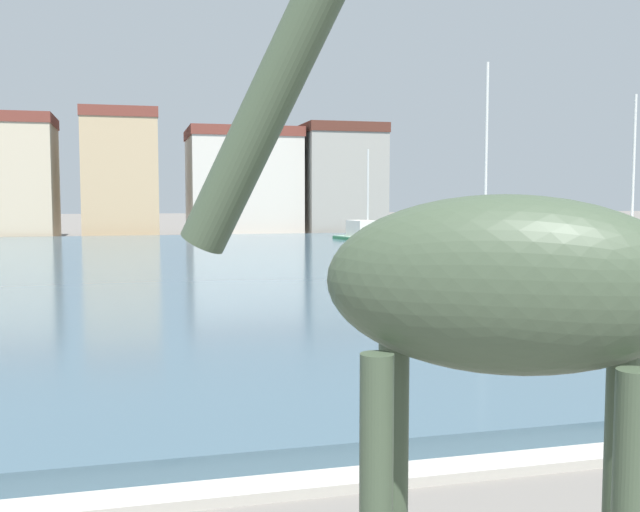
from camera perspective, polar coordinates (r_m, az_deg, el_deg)
harbor_water at (r=32.17m, az=-6.77°, el=-0.78°), size 78.67×47.97×0.39m
quay_edge_coping at (r=9.16m, az=14.62°, el=-15.42°), size 78.67×0.50×0.12m
giraffe_statue at (r=3.82m, az=11.76°, el=-3.60°), size 2.72×1.91×5.16m
sailboat_green at (r=47.48m, az=3.67°, el=1.38°), size 2.96×6.74×6.27m
sailboat_grey at (r=29.55m, az=12.81°, el=-1.04°), size 2.63×7.15×8.41m
sailboat_yellow at (r=33.09m, az=23.11°, el=-0.28°), size 4.08×8.72×7.40m
townhouse_corner_house at (r=60.22m, az=-23.42°, el=5.63°), size 7.57×6.81×9.34m
townhouse_narrow_midrow at (r=59.93m, az=-15.28°, el=6.16°), size 5.75×6.79×9.98m
townhouse_wide_warehouse at (r=61.58m, az=-6.07°, el=5.70°), size 9.00×8.16×8.82m
townhouse_end_terrace at (r=62.36m, az=1.45°, el=5.91°), size 6.61×7.63×9.24m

